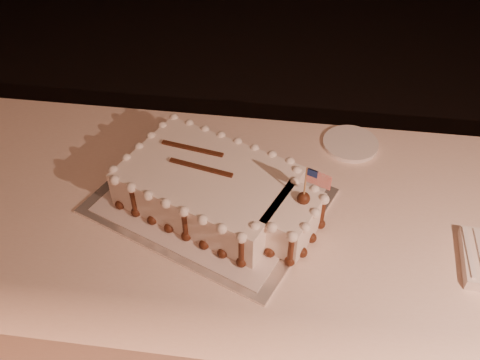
# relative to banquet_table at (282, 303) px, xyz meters

# --- Properties ---
(room_shell) EXTENTS (6.10, 8.10, 2.90)m
(room_shell) POSITION_rel_banquet_table_xyz_m (0.00, -0.60, 1.02)
(room_shell) COLOR black
(room_shell) RESTS_ON ground
(banquet_table) EXTENTS (2.40, 0.80, 0.75)m
(banquet_table) POSITION_rel_banquet_table_xyz_m (0.00, 0.00, 0.00)
(banquet_table) COLOR #FBD7C3
(banquet_table) RESTS_ON ground
(cake_board) EXTENTS (0.67, 0.59, 0.01)m
(cake_board) POSITION_rel_banquet_table_xyz_m (-0.21, 0.03, 0.38)
(cake_board) COLOR white
(cake_board) RESTS_ON banquet_table
(doily) EXTENTS (0.60, 0.53, 0.00)m
(doily) POSITION_rel_banquet_table_xyz_m (-0.21, 0.03, 0.38)
(doily) COLOR silver
(doily) RESTS_ON cake_board
(sheet_cake) EXTENTS (0.54, 0.42, 0.21)m
(sheet_cake) POSITION_rel_banquet_table_xyz_m (-0.19, 0.02, 0.43)
(sheet_cake) COLOR white
(sheet_cake) RESTS_ON doily
(side_plate) EXTENTS (0.16, 0.16, 0.01)m
(side_plate) POSITION_rel_banquet_table_xyz_m (0.15, 0.31, 0.38)
(side_plate) COLOR white
(side_plate) RESTS_ON banquet_table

